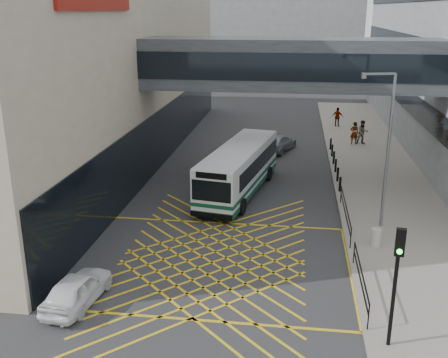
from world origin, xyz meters
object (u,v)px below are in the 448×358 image
at_px(traffic_light, 397,271).
at_px(litter_bin, 376,237).
at_px(street_lamp, 385,142).
at_px(pedestrian_b, 363,132).
at_px(car_dark, 226,174).
at_px(bus, 240,168).
at_px(pedestrian_c, 338,117).
at_px(car_silver, 278,142).
at_px(pedestrian_a, 354,133).
at_px(car_white, 77,289).

xyz_separation_m(traffic_light, litter_bin, (0.62, 7.84, -2.34)).
height_order(street_lamp, pedestrian_b, street_lamp).
relative_size(car_dark, pedestrian_b, 2.34).
xyz_separation_m(car_dark, pedestrian_b, (9.75, 11.36, 0.42)).
distance_m(bus, pedestrian_c, 20.64).
xyz_separation_m(car_silver, pedestrian_c, (5.17, 9.11, 0.36)).
bearing_deg(car_silver, pedestrian_c, -100.62).
bearing_deg(car_silver, pedestrian_b, -140.24).
distance_m(bus, pedestrian_b, 15.48).
distance_m(litter_bin, pedestrian_a, 19.58).
distance_m(car_dark, pedestrian_a, 14.35).
bearing_deg(litter_bin, car_dark, 134.11).
bearing_deg(traffic_light, car_dark, 122.71).
relative_size(traffic_light, street_lamp, 0.55).
relative_size(car_white, street_lamp, 0.51).
xyz_separation_m(bus, pedestrian_c, (7.14, 19.35, -0.50)).
distance_m(car_silver, pedestrian_c, 10.48).
height_order(car_dark, street_lamp, street_lamp).
bearing_deg(bus, pedestrian_a, 67.67).
bearing_deg(pedestrian_c, car_dark, 78.90).
relative_size(bus, pedestrian_b, 5.48).
distance_m(car_silver, pedestrian_b, 7.21).
bearing_deg(pedestrian_b, street_lamp, -106.30).
relative_size(car_dark, pedestrian_a, 2.43).
bearing_deg(pedestrian_c, litter_bin, 103.45).
bearing_deg(car_silver, street_lamp, 129.66).
height_order(litter_bin, pedestrian_a, pedestrian_a).
xyz_separation_m(pedestrian_a, pedestrian_b, (0.69, 0.24, 0.04)).
relative_size(car_white, pedestrian_b, 2.07).
height_order(car_white, litter_bin, car_white).
bearing_deg(pedestrian_c, traffic_light, 102.41).
bearing_deg(pedestrian_a, car_silver, 16.24).
bearing_deg(pedestrian_c, street_lamp, 104.49).
bearing_deg(traffic_light, bus, 121.50).
xyz_separation_m(car_white, pedestrian_b, (13.41, 26.23, 0.49)).
distance_m(bus, litter_bin, 10.02).
bearing_deg(pedestrian_c, car_white, 83.61).
distance_m(car_dark, street_lamp, 11.17).
distance_m(street_lamp, pedestrian_c, 24.16).
height_order(pedestrian_b, pedestrian_c, pedestrian_b).
height_order(bus, street_lamp, street_lamp).
relative_size(bus, litter_bin, 12.63).
bearing_deg(car_silver, car_white, 93.20).
bearing_deg(street_lamp, pedestrian_c, 76.67).
height_order(traffic_light, pedestrian_a, traffic_light).
xyz_separation_m(car_white, car_silver, (6.68, 23.68, 0.05)).
bearing_deg(car_dark, car_silver, -99.30).
relative_size(bus, car_dark, 2.35).
bearing_deg(litter_bin, pedestrian_c, 89.96).
relative_size(car_white, traffic_light, 0.93).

